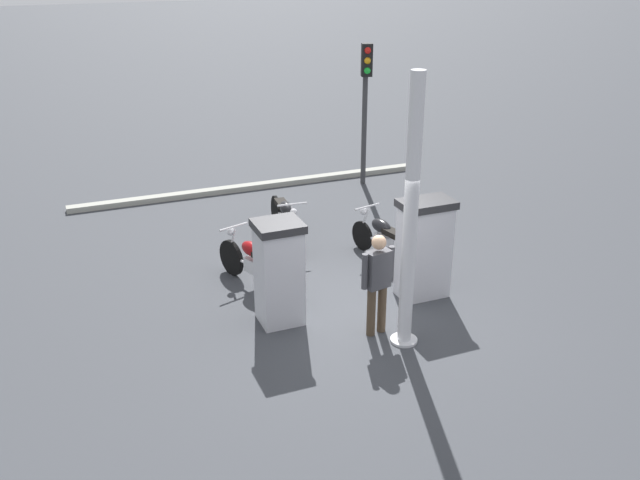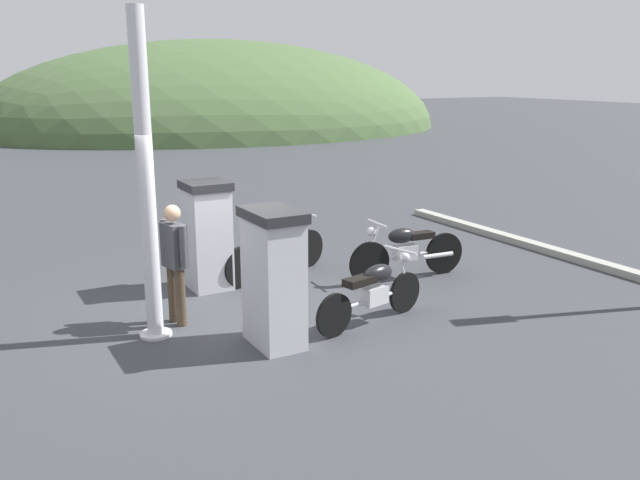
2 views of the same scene
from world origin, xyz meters
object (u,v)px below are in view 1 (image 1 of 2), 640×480
Objects in this scene: fuel_pump_near at (424,248)px; canopy_support_pole at (410,222)px; fuel_pump_far at (279,272)px; attendant_person at (378,279)px; motorcycle_extra at (285,218)px; roadside_traffic_light at (366,89)px; motorcycle_far_pump at (255,264)px; motorcycle_near_pump at (384,238)px.

canopy_support_pole reaches higher than fuel_pump_near.
fuel_pump_far reaches higher than attendant_person.
fuel_pump_far is 3.10m from motorcycle_extra.
motorcycle_extra is 3.78m from attendant_person.
canopy_support_pole reaches higher than roadside_traffic_light.
fuel_pump_near is 2.79m from motorcycle_far_pump.
fuel_pump_near is 1.05× the size of attendant_person.
canopy_support_pole is (-0.37, -0.28, 0.99)m from attendant_person.
fuel_pump_near is 1.47m from motorcycle_near_pump.
fuel_pump_near is at bearing -37.36° from canopy_support_pole.
canopy_support_pole is at bearing 161.06° from roadside_traffic_light.
motorcycle_near_pump is at bearing -137.06° from motorcycle_extra.
canopy_support_pole reaches higher than fuel_pump_far.
attendant_person is 1.09m from canopy_support_pole.
roadside_traffic_light is (4.35, -3.89, 1.82)m from motorcycle_far_pump.
fuel_pump_near is 3.25m from motorcycle_extra.
fuel_pump_near reaches higher than motorcycle_near_pump.
fuel_pump_far is 0.50× the size of roadside_traffic_light.
motorcycle_near_pump is 2.49m from motorcycle_far_pump.
motorcycle_far_pump is 0.99× the size of motorcycle_extra.
motorcycle_extra is at bearing 3.11° from attendant_person.
canopy_support_pole is (-6.73, 2.31, -0.38)m from roadside_traffic_light.
roadside_traffic_light is at bearing -41.77° from motorcycle_far_pump.
motorcycle_extra reaches higher than motorcycle_near_pump.
motorcycle_extra is at bearing -32.05° from motorcycle_far_pump.
motorcycle_extra is at bearing 133.04° from roadside_traffic_light.
motorcycle_near_pump is at bearing 1.23° from fuel_pump_near.
roadside_traffic_light is at bearing -22.17° from attendant_person.
motorcycle_extra is 1.30× the size of attendant_person.
motorcycle_near_pump is at bearing -84.24° from motorcycle_far_pump.
attendant_person is at bearing -124.56° from fuel_pump_far.
fuel_pump_near reaches higher than fuel_pump_far.
attendant_person is (-0.85, 1.21, 0.06)m from fuel_pump_near.
attendant_person is at bearing -147.31° from motorcycle_far_pump.
fuel_pump_near reaches higher than attendant_person.
canopy_support_pole is at bearing 161.16° from motorcycle_near_pump.
fuel_pump_near reaches higher than motorcycle_extra.
canopy_support_pole is (-1.22, 0.93, 1.05)m from fuel_pump_near.
motorcycle_near_pump is (1.41, 0.03, -0.39)m from fuel_pump_near.
fuel_pump_far reaches higher than motorcycle_extra.
canopy_support_pole is at bearing -142.18° from attendant_person.
motorcycle_far_pump is 2.44m from attendant_person.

